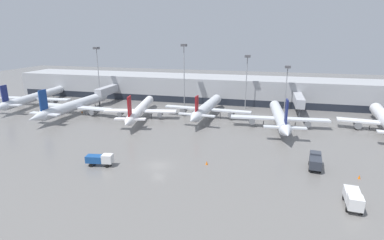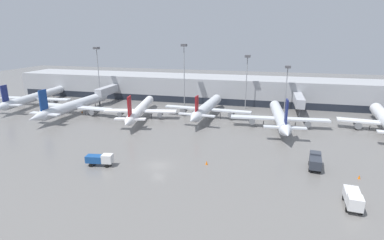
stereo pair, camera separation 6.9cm
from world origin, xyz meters
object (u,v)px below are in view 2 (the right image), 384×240
Objects in this scene: service_truck_0 at (100,159)px; parked_jet_1 at (280,117)px; parked_jet_0 at (75,105)px; apron_light_mast_1 at (184,59)px; traffic_cone_3 at (207,163)px; apron_light_mast_3 at (97,59)px; parked_jet_2 at (207,108)px; parked_jet_4 at (140,110)px; parked_jet_5 at (35,97)px; traffic_cone_0 at (86,107)px; traffic_cone_2 at (82,112)px; service_truck_1 at (353,198)px; service_truck_2 at (315,161)px; apron_light_mast_2 at (247,67)px; traffic_cone_1 at (359,177)px; apron_light_mast_0 at (287,74)px.

parked_jet_1 is at bearing 37.23° from service_truck_0.
apron_light_mast_1 is (31.10, 17.74, 13.77)m from parked_jet_0.
apron_light_mast_3 is (-50.73, 47.15, 15.27)m from traffic_cone_3.
apron_light_mast_3 is at bearing 77.15° from parked_jet_2.
parked_jet_2 is 0.97× the size of parked_jet_4.
apron_light_mast_3 reaches higher than parked_jet_1.
apron_light_mast_1 is (52.62, 10.41, 13.69)m from parked_jet_5.
traffic_cone_0 is at bearing 12.39° from parked_jet_0.
traffic_cone_2 is (2.07, -5.72, 0.02)m from traffic_cone_0.
service_truck_2 reaches higher than service_truck_1.
service_truck_0 is 0.25× the size of apron_light_mast_1.
traffic_cone_2 is at bearing -152.21° from apron_light_mast_1.
traffic_cone_0 is (-1.15, 7.55, -2.49)m from parked_jet_0.
parked_jet_1 reaches higher than traffic_cone_0.
service_truck_2 is 0.27× the size of apron_light_mast_3.
parked_jet_1 is 6.28× the size of service_truck_2.
parked_jet_2 is at bearing -78.13° from parked_jet_0.
parked_jet_4 is at bearing -4.64° from traffic_cone_2.
service_truck_0 is at bearing -113.76° from apron_light_mast_2.
parked_jet_0 is 56.97m from apron_light_mast_2.
traffic_cone_2 is at bearing 74.72° from service_truck_2.
traffic_cone_3 is at bearing -32.19° from traffic_cone_2.
traffic_cone_3 is at bearing 7.73° from service_truck_0.
traffic_cone_1 is (76.72, -34.81, 0.06)m from traffic_cone_0.
parked_jet_1 is 1.56× the size of apron_light_mast_1.
apron_light_mast_1 reaches higher than parked_jet_2.
parked_jet_4 is (-40.39, -0.56, -0.32)m from parked_jet_1.
traffic_cone_3 is 70.92m from apron_light_mast_3.
parked_jet_0 is 1.15× the size of parked_jet_2.
traffic_cone_0 is at bearing 61.88° from parked_jet_4.
apron_light_mast_0 reaches higher than traffic_cone_0.
service_truck_2 is at bearing -85.55° from apron_light_mast_0.
parked_jet_0 is 7.02× the size of service_truck_0.
apron_light_mast_1 reaches higher than parked_jet_0.
apron_light_mast_3 is (-3.38, 17.35, 15.32)m from traffic_cone_2.
apron_light_mast_2 is at bearing 26.30° from service_truck_2.
parked_jet_2 is 63.04m from parked_jet_5.
traffic_cone_3 is (-23.77, 9.43, -1.10)m from service_truck_1.
parked_jet_5 is 53.28× the size of traffic_cone_1.
parked_jet_4 is at bearing -104.34° from parked_jet_5.
parked_jet_2 is (41.51, 5.91, 0.31)m from parked_jet_0.
parked_jet_2 reaches higher than traffic_cone_2.
parked_jet_2 reaches higher than traffic_cone_1.
parked_jet_1 is at bearing 63.39° from traffic_cone_3.
traffic_cone_1 is at bearing -127.58° from parked_jet_4.
parked_jet_4 reaches higher than service_truck_1.
parked_jet_5 is 1.92× the size of apron_light_mast_3.
parked_jet_1 is 40.40m from parked_jet_4.
service_truck_1 is 9.21× the size of traffic_cone_0.
traffic_cone_0 is 0.03× the size of apron_light_mast_3.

